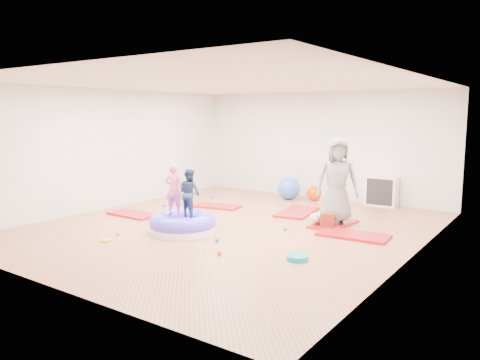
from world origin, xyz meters
The scene contains 19 objects.
room centered at (0.00, 0.00, 1.40)m, with size 7.01×8.01×2.81m.
gym_mat_front_left centered at (-2.38, -0.41, 0.02)m, with size 1.16×0.58×0.05m, color #A61416.
gym_mat_mid_left centered at (-1.43, 1.38, 0.02)m, with size 1.11×0.56×0.05m, color #A61416.
gym_mat_center_back centered at (0.48, 1.86, 0.03)m, with size 1.32×0.66×0.06m, color #A61416.
gym_mat_right centered at (2.29, 0.64, 0.03)m, with size 1.26×0.63×0.05m, color #A61416.
gym_mat_rear_right centered at (1.62, 1.26, 0.02)m, with size 1.15×0.58×0.05m, color #A61416.
inflatable_cushion centered at (-0.48, -0.90, 0.16)m, with size 1.27×1.27×0.40m.
child_pink centered at (-0.70, -0.89, 0.86)m, with size 0.36×0.23×0.98m, color #DF628F.
child_navy centered at (-0.30, -0.90, 0.82)m, with size 0.44×0.34×0.91m, color navy.
adult_caregiver centered at (1.65, 1.32, 0.90)m, with size 0.83×0.54×1.71m, color slate.
infant centered at (1.41, 1.00, 0.17)m, with size 0.40×0.40×0.23m.
ball_pit_balls centered at (-0.48, 0.07, 0.04)m, with size 3.82×4.04×0.08m.
exercise_ball_blue centered at (-0.53, 3.29, 0.30)m, with size 0.60×0.60×0.60m, color blue.
exercise_ball_orange centered at (0.08, 3.54, 0.19)m, with size 0.38×0.38×0.38m, color #DB4400.
infant_play_gym centered at (0.78, 3.34, 0.34)m, with size 0.67×0.63×0.51m.
cube_shelf centered at (1.75, 3.79, 0.37)m, with size 0.73×0.36×0.73m.
balance_disc centered at (2.10, -1.17, 0.04)m, with size 0.35×0.35×0.08m, color #0997A6.
backpack centered at (1.64, 0.91, 0.15)m, with size 0.27×0.16×0.31m, color red.
yellow_toy centered at (-1.18, -2.15, 0.02)m, with size 0.22×0.22×0.03m, color gold.
Camera 1 is at (5.36, -7.34, 2.21)m, focal length 35.00 mm.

